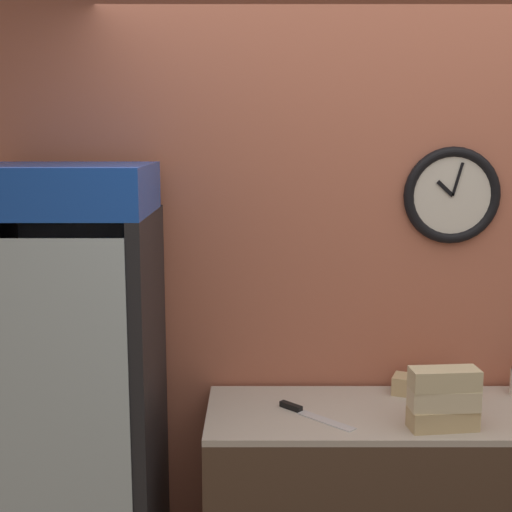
{
  "coord_description": "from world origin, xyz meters",
  "views": [
    {
      "loc": [
        -0.61,
        -1.83,
        1.99
      ],
      "look_at": [
        -0.62,
        0.84,
        1.53
      ],
      "focal_mm": 50.0,
      "sensor_mm": 36.0,
      "label": 1
    }
  ],
  "objects_px": {
    "sandwich_stack_bottom": "(446,419)",
    "chefs_knife": "(309,413)",
    "sandwich_flat_left": "(429,387)",
    "sandwich_stack_middle": "(447,399)",
    "beverage_cooler": "(80,386)",
    "sandwich_stack_top": "(448,379)"
  },
  "relations": [
    {
      "from": "sandwich_stack_top",
      "to": "chefs_knife",
      "type": "relative_size",
      "value": 0.92
    },
    {
      "from": "sandwich_stack_bottom",
      "to": "sandwich_stack_middle",
      "type": "distance_m",
      "value": 0.08
    },
    {
      "from": "beverage_cooler",
      "to": "sandwich_stack_middle",
      "type": "xyz_separation_m",
      "value": [
        1.39,
        -0.18,
        0.02
      ]
    },
    {
      "from": "sandwich_stack_middle",
      "to": "chefs_knife",
      "type": "height_order",
      "value": "sandwich_stack_middle"
    },
    {
      "from": "sandwich_stack_top",
      "to": "sandwich_stack_bottom",
      "type": "bearing_deg",
      "value": 0.0
    },
    {
      "from": "sandwich_stack_bottom",
      "to": "sandwich_stack_middle",
      "type": "relative_size",
      "value": 1.02
    },
    {
      "from": "sandwich_stack_top",
      "to": "sandwich_flat_left",
      "type": "bearing_deg",
      "value": 87.35
    },
    {
      "from": "sandwich_stack_bottom",
      "to": "sandwich_flat_left",
      "type": "bearing_deg",
      "value": 87.35
    },
    {
      "from": "sandwich_stack_top",
      "to": "chefs_knife",
      "type": "height_order",
      "value": "sandwich_stack_top"
    },
    {
      "from": "sandwich_stack_middle",
      "to": "sandwich_flat_left",
      "type": "relative_size",
      "value": 0.89
    },
    {
      "from": "sandwich_stack_middle",
      "to": "sandwich_stack_top",
      "type": "height_order",
      "value": "sandwich_stack_top"
    },
    {
      "from": "beverage_cooler",
      "to": "sandwich_flat_left",
      "type": "height_order",
      "value": "beverage_cooler"
    },
    {
      "from": "sandwich_stack_middle",
      "to": "chefs_knife",
      "type": "relative_size",
      "value": 0.92
    },
    {
      "from": "sandwich_stack_middle",
      "to": "chefs_knife",
      "type": "distance_m",
      "value": 0.52
    },
    {
      "from": "sandwich_stack_middle",
      "to": "chefs_knife",
      "type": "xyz_separation_m",
      "value": [
        -0.49,
        0.14,
        -0.11
      ]
    },
    {
      "from": "sandwich_stack_bottom",
      "to": "chefs_knife",
      "type": "height_order",
      "value": "sandwich_stack_bottom"
    },
    {
      "from": "sandwich_flat_left",
      "to": "sandwich_stack_bottom",
      "type": "bearing_deg",
      "value": -92.65
    },
    {
      "from": "beverage_cooler",
      "to": "sandwich_stack_bottom",
      "type": "relative_size",
      "value": 7.24
    },
    {
      "from": "sandwich_flat_left",
      "to": "chefs_knife",
      "type": "bearing_deg",
      "value": -158.9
    },
    {
      "from": "sandwich_stack_top",
      "to": "chefs_knife",
      "type": "xyz_separation_m",
      "value": [
        -0.49,
        0.14,
        -0.18
      ]
    },
    {
      "from": "sandwich_stack_middle",
      "to": "sandwich_flat_left",
      "type": "bearing_deg",
      "value": 87.35
    },
    {
      "from": "sandwich_flat_left",
      "to": "chefs_knife",
      "type": "distance_m",
      "value": 0.55
    }
  ]
}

